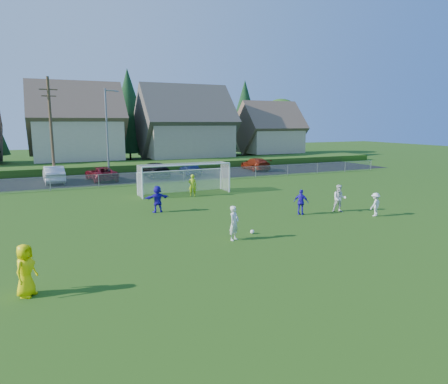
{
  "coord_description": "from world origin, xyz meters",
  "views": [
    {
      "loc": [
        -10.29,
        -14.81,
        5.81
      ],
      "look_at": [
        0.0,
        8.0,
        1.4
      ],
      "focal_mm": 32.0,
      "sensor_mm": 36.0,
      "label": 1
    }
  ],
  "objects_px": {
    "player_white_c": "(375,204)",
    "soccer_goal": "(184,174)",
    "player_blue_b": "(157,199)",
    "car_g": "(255,164)",
    "car_c": "(101,174)",
    "referee": "(26,270)",
    "car_e": "(190,169)",
    "soccer_ball": "(252,232)",
    "player_blue_a": "(301,202)",
    "car_b": "(54,174)",
    "player_white_a": "(234,223)",
    "goalkeeper": "(193,185)",
    "player_white_b": "(339,198)",
    "car_d": "(154,170)"
  },
  "relations": [
    {
      "from": "player_blue_b",
      "to": "car_d",
      "type": "distance_m",
      "value": 16.91
    },
    {
      "from": "referee",
      "to": "player_blue_a",
      "type": "xyz_separation_m",
      "value": [
        15.45,
        6.2,
        -0.1
      ]
    },
    {
      "from": "player_white_b",
      "to": "car_d",
      "type": "height_order",
      "value": "player_white_b"
    },
    {
      "from": "soccer_ball",
      "to": "goalkeeper",
      "type": "relative_size",
      "value": 0.13
    },
    {
      "from": "referee",
      "to": "car_e",
      "type": "height_order",
      "value": "referee"
    },
    {
      "from": "car_b",
      "to": "car_d",
      "type": "xyz_separation_m",
      "value": [
        9.82,
        -0.14,
        -0.04
      ]
    },
    {
      "from": "referee",
      "to": "car_d",
      "type": "relative_size",
      "value": 0.34
    },
    {
      "from": "player_white_c",
      "to": "soccer_goal",
      "type": "relative_size",
      "value": 0.2
    },
    {
      "from": "player_blue_b",
      "to": "car_g",
      "type": "distance_m",
      "value": 24.48
    },
    {
      "from": "player_white_a",
      "to": "car_e",
      "type": "xyz_separation_m",
      "value": [
        6.34,
        24.42,
        -0.18
      ]
    },
    {
      "from": "car_e",
      "to": "soccer_ball",
      "type": "bearing_deg",
      "value": 78.74
    },
    {
      "from": "player_white_b",
      "to": "car_d",
      "type": "xyz_separation_m",
      "value": [
        -6.8,
        21.22,
        -0.11
      ]
    },
    {
      "from": "player_white_a",
      "to": "player_blue_b",
      "type": "xyz_separation_m",
      "value": [
        -1.84,
        7.65,
        0.01
      ]
    },
    {
      "from": "goalkeeper",
      "to": "soccer_goal",
      "type": "height_order",
      "value": "soccer_goal"
    },
    {
      "from": "car_d",
      "to": "player_white_b",
      "type": "bearing_deg",
      "value": 103.32
    },
    {
      "from": "player_white_a",
      "to": "car_d",
      "type": "bearing_deg",
      "value": 49.7
    },
    {
      "from": "car_b",
      "to": "car_c",
      "type": "distance_m",
      "value": 4.39
    },
    {
      "from": "car_c",
      "to": "player_blue_b",
      "type": "bearing_deg",
      "value": 87.12
    },
    {
      "from": "soccer_goal",
      "to": "car_c",
      "type": "bearing_deg",
      "value": 116.87
    },
    {
      "from": "soccer_ball",
      "to": "car_c",
      "type": "bearing_deg",
      "value": 101.23
    },
    {
      "from": "car_d",
      "to": "soccer_goal",
      "type": "bearing_deg",
      "value": 84.28
    },
    {
      "from": "goalkeeper",
      "to": "car_e",
      "type": "distance_m",
      "value": 13.06
    },
    {
      "from": "car_b",
      "to": "car_g",
      "type": "relative_size",
      "value": 0.98
    },
    {
      "from": "player_blue_a",
      "to": "player_white_b",
      "type": "bearing_deg",
      "value": -138.9
    },
    {
      "from": "car_b",
      "to": "car_e",
      "type": "bearing_deg",
      "value": 177.88
    },
    {
      "from": "player_white_c",
      "to": "car_b",
      "type": "distance_m",
      "value": 29.3
    },
    {
      "from": "player_blue_b",
      "to": "player_blue_a",
      "type": "bearing_deg",
      "value": 148.21
    },
    {
      "from": "player_blue_a",
      "to": "car_b",
      "type": "distance_m",
      "value": 25.17
    },
    {
      "from": "goalkeeper",
      "to": "car_g",
      "type": "distance_m",
      "value": 18.54
    },
    {
      "from": "soccer_ball",
      "to": "car_b",
      "type": "height_order",
      "value": "car_b"
    },
    {
      "from": "referee",
      "to": "player_blue_a",
      "type": "relative_size",
      "value": 1.13
    },
    {
      "from": "player_blue_a",
      "to": "goalkeeper",
      "type": "xyz_separation_m",
      "value": [
        -4.1,
        8.82,
        0.07
      ]
    },
    {
      "from": "soccer_ball",
      "to": "player_white_a",
      "type": "height_order",
      "value": "player_white_a"
    },
    {
      "from": "player_white_c",
      "to": "car_e",
      "type": "height_order",
      "value": "player_white_c"
    },
    {
      "from": "soccer_ball",
      "to": "referee",
      "type": "bearing_deg",
      "value": -161.28
    },
    {
      "from": "player_blue_a",
      "to": "car_b",
      "type": "xyz_separation_m",
      "value": [
        -13.9,
        20.99,
        0.02
      ]
    },
    {
      "from": "car_b",
      "to": "car_e",
      "type": "relative_size",
      "value": 1.25
    },
    {
      "from": "player_white_b",
      "to": "car_c",
      "type": "relative_size",
      "value": 0.36
    },
    {
      "from": "referee",
      "to": "player_white_c",
      "type": "distance_m",
      "value": 19.85
    },
    {
      "from": "player_white_b",
      "to": "car_b",
      "type": "relative_size",
      "value": 0.36
    },
    {
      "from": "player_white_a",
      "to": "car_g",
      "type": "xyz_separation_m",
      "value": [
        15.09,
        25.33,
        -0.12
      ]
    },
    {
      "from": "player_white_b",
      "to": "car_g",
      "type": "distance_m",
      "value": 23.29
    },
    {
      "from": "car_c",
      "to": "car_e",
      "type": "distance_m",
      "value": 9.62
    },
    {
      "from": "player_blue_a",
      "to": "referee",
      "type": "bearing_deg",
      "value": 70.78
    },
    {
      "from": "player_white_a",
      "to": "player_blue_a",
      "type": "height_order",
      "value": "player_white_a"
    },
    {
      "from": "player_blue_a",
      "to": "goalkeeper",
      "type": "distance_m",
      "value": 9.73
    },
    {
      "from": "player_white_c",
      "to": "soccer_goal",
      "type": "xyz_separation_m",
      "value": [
        -8.31,
        12.57,
        0.89
      ]
    },
    {
      "from": "goalkeeper",
      "to": "car_c",
      "type": "height_order",
      "value": "goalkeeper"
    },
    {
      "from": "player_white_c",
      "to": "car_d",
      "type": "height_order",
      "value": "car_d"
    },
    {
      "from": "player_blue_a",
      "to": "car_d",
      "type": "xyz_separation_m",
      "value": [
        -4.08,
        20.85,
        -0.02
      ]
    }
  ]
}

